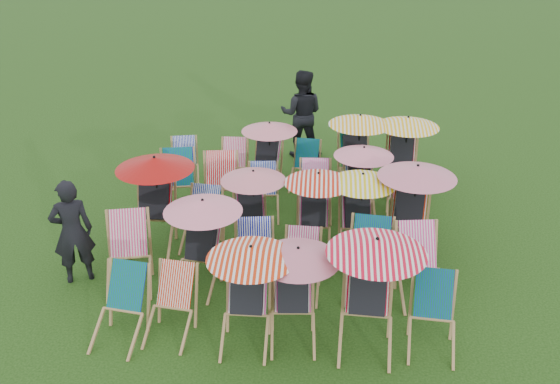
# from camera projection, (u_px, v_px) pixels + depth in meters

# --- Properties ---
(ground) EXTENTS (100.00, 100.00, 0.00)m
(ground) POSITION_uv_depth(u_px,v_px,m) (282.00, 249.00, 9.98)
(ground) COLOR #16320B
(ground) RESTS_ON ground
(deckchair_0) EXTENTS (0.74, 0.92, 0.91)m
(deckchair_0) POSITION_uv_depth(u_px,v_px,m) (119.00, 308.00, 7.83)
(deckchair_0) COLOR #A7804D
(deckchair_0) RESTS_ON ground
(deckchair_1) EXTENTS (0.68, 0.87, 0.86)m
(deckchair_1) POSITION_uv_depth(u_px,v_px,m) (170.00, 305.00, 7.91)
(deckchair_1) COLOR #A7804D
(deckchair_1) RESTS_ON ground
(deckchair_2) EXTENTS (1.11, 1.15, 1.32)m
(deckchair_2) POSITION_uv_depth(u_px,v_px,m) (247.00, 294.00, 7.69)
(deckchair_2) COLOR #A7804D
(deckchair_2) RESTS_ON ground
(deckchair_3) EXTENTS (1.06, 1.12, 1.26)m
(deckchair_3) POSITION_uv_depth(u_px,v_px,m) (294.00, 293.00, 7.75)
(deckchair_3) COLOR #A7804D
(deckchair_3) RESTS_ON ground
(deckchair_4) EXTENTS (1.23, 1.29, 1.45)m
(deckchair_4) POSITION_uv_depth(u_px,v_px,m) (370.00, 292.00, 7.60)
(deckchair_4) COLOR #A7804D
(deckchair_4) RESTS_ON ground
(deckchair_5) EXTENTS (0.68, 0.89, 0.90)m
(deckchair_5) POSITION_uv_depth(u_px,v_px,m) (433.00, 317.00, 7.67)
(deckchair_5) COLOR #A7804D
(deckchair_5) RESTS_ON ground
(deckchair_6) EXTENTS (0.84, 1.04, 1.01)m
(deckchair_6) POSITION_uv_depth(u_px,v_px,m) (128.00, 254.00, 8.89)
(deckchair_6) COLOR #A7804D
(deckchair_6) RESTS_ON ground
(deckchair_7) EXTENTS (1.11, 1.18, 1.32)m
(deckchair_7) POSITION_uv_depth(u_px,v_px,m) (199.00, 242.00, 8.81)
(deckchair_7) COLOR #A7804D
(deckchair_7) RESTS_ON ground
(deckchair_8) EXTENTS (0.71, 0.92, 0.92)m
(deckchair_8) POSITION_uv_depth(u_px,v_px,m) (255.00, 259.00, 8.85)
(deckchair_8) COLOR #A7804D
(deckchair_8) RESTS_ON ground
(deckchair_9) EXTENTS (0.61, 0.82, 0.86)m
(deckchair_9) POSITION_uv_depth(u_px,v_px,m) (301.00, 266.00, 8.75)
(deckchair_9) COLOR #A7804D
(deckchair_9) RESTS_ON ground
(deckchair_10) EXTENTS (0.78, 1.00, 1.00)m
(deckchair_10) POSITION_uv_depth(u_px,v_px,m) (369.00, 261.00, 8.72)
(deckchair_10) COLOR #A7804D
(deckchair_10) RESTS_ON ground
(deckchair_11) EXTENTS (0.75, 0.97, 0.98)m
(deckchair_11) POSITION_uv_depth(u_px,v_px,m) (421.00, 266.00, 8.62)
(deckchair_11) COLOR #A7804D
(deckchair_11) RESTS_ON ground
(deckchair_12) EXTENTS (1.23, 1.28, 1.46)m
(deckchair_12) POSITION_uv_depth(u_px,v_px,m) (153.00, 200.00, 9.83)
(deckchair_12) COLOR #A7804D
(deckchair_12) RESTS_ON ground
(deckchair_13) EXTENTS (0.69, 0.88, 0.89)m
(deckchair_13) POSITION_uv_depth(u_px,v_px,m) (201.00, 220.00, 9.92)
(deckchair_13) COLOR #A7804D
(deckchair_13) RESTS_ON ground
(deckchair_14) EXTENTS (1.04, 1.13, 1.23)m
(deckchair_14) POSITION_uv_depth(u_px,v_px,m) (252.00, 207.00, 9.88)
(deckchair_14) COLOR #A7804D
(deckchair_14) RESTS_ON ground
(deckchair_15) EXTENTS (1.06, 1.10, 1.26)m
(deckchair_15) POSITION_uv_depth(u_px,v_px,m) (315.00, 210.00, 9.75)
(deckchair_15) COLOR #A7804D
(deckchair_15) RESTS_ON ground
(deckchair_16) EXTENTS (1.06, 1.13, 1.26)m
(deckchair_16) POSITION_uv_depth(u_px,v_px,m) (359.00, 211.00, 9.72)
(deckchair_16) COLOR #A7804D
(deckchair_16) RESTS_ON ground
(deckchair_17) EXTENTS (1.20, 1.28, 1.43)m
(deckchair_17) POSITION_uv_depth(u_px,v_px,m) (410.00, 208.00, 9.62)
(deckchair_17) COLOR #A7804D
(deckchair_17) RESTS_ON ground
(deckchair_18) EXTENTS (0.83, 1.03, 1.01)m
(deckchair_18) POSITION_uv_depth(u_px,v_px,m) (178.00, 183.00, 11.01)
(deckchair_18) COLOR #A7804D
(deckchair_18) RESTS_ON ground
(deckchair_19) EXTENTS (0.78, 1.00, 1.00)m
(deckchair_19) POSITION_uv_depth(u_px,v_px,m) (221.00, 186.00, 10.90)
(deckchair_19) COLOR #A7804D
(deckchair_19) RESTS_ON ground
(deckchair_20) EXTENTS (0.64, 0.84, 0.86)m
(deckchair_20) POSITION_uv_depth(u_px,v_px,m) (263.00, 192.00, 10.85)
(deckchair_20) COLOR #A7804D
(deckchair_20) RESTS_ON ground
(deckchair_21) EXTENTS (0.63, 0.86, 0.91)m
(deckchair_21) POSITION_uv_depth(u_px,v_px,m) (315.00, 191.00, 10.85)
(deckchair_21) COLOR #A7804D
(deckchair_21) RESTS_ON ground
(deckchair_22) EXTENTS (1.03, 1.09, 1.22)m
(deckchair_22) POSITION_uv_depth(u_px,v_px,m) (361.00, 180.00, 10.79)
(deckchair_22) COLOR #A7804D
(deckchair_22) RESTS_ON ground
(deckchair_23) EXTENTS (0.61, 0.81, 0.83)m
(deckchair_23) POSITION_uv_depth(u_px,v_px,m) (403.00, 196.00, 10.75)
(deckchair_23) COLOR #A7804D
(deckchair_23) RESTS_ON ground
(deckchair_24) EXTENTS (0.68, 0.85, 0.83)m
(deckchair_24) POSITION_uv_depth(u_px,v_px,m) (185.00, 162.00, 12.08)
(deckchair_24) COLOR #A7804D
(deckchair_24) RESTS_ON ground
(deckchair_25) EXTENTS (0.57, 0.79, 0.85)m
(deckchair_25) POSITION_uv_depth(u_px,v_px,m) (233.00, 165.00, 11.96)
(deckchair_25) COLOR #A7804D
(deckchair_25) RESTS_ON ground
(deckchair_26) EXTENTS (1.06, 1.13, 1.25)m
(deckchair_26) POSITION_uv_depth(u_px,v_px,m) (266.00, 154.00, 11.82)
(deckchair_26) COLOR #A7804D
(deckchair_26) RESTS_ON ground
(deckchair_27) EXTENTS (0.65, 0.83, 0.84)m
(deckchair_27) POSITION_uv_depth(u_px,v_px,m) (305.00, 166.00, 11.91)
(deckchair_27) COLOR #A7804D
(deckchair_27) RESTS_ON ground
(deckchair_28) EXTENTS (1.18, 1.27, 1.40)m
(deckchair_28) POSITION_uv_depth(u_px,v_px,m) (357.00, 150.00, 11.77)
(deckchair_28) COLOR #A7804D
(deckchair_28) RESTS_ON ground
(deckchair_29) EXTENTS (1.17, 1.23, 1.39)m
(deckchair_29) POSITION_uv_depth(u_px,v_px,m) (403.00, 152.00, 11.71)
(deckchair_29) COLOR #A7804D
(deckchair_29) RESTS_ON ground
(person_left) EXTENTS (0.69, 0.60, 1.61)m
(person_left) POSITION_uv_depth(u_px,v_px,m) (72.00, 232.00, 8.86)
(person_left) COLOR black
(person_left) RESTS_ON ground
(person_rear) EXTENTS (0.96, 0.77, 1.87)m
(person_rear) POSITION_uv_depth(u_px,v_px,m) (302.00, 114.00, 13.07)
(person_rear) COLOR black
(person_rear) RESTS_ON ground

